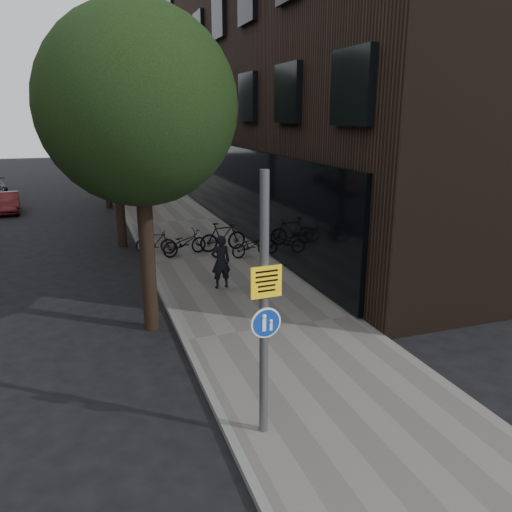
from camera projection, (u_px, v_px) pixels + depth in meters
name	position (u px, v px, depth m)	size (l,w,h in m)	color
ground	(329.00, 405.00, 9.12)	(120.00, 120.00, 0.00)	black
sidewalk	(210.00, 258.00, 18.27)	(4.50, 60.00, 0.12)	slate
curb_edge	(148.00, 263.00, 17.56)	(0.15, 60.00, 0.13)	slate
building_right_dark_brick	(293.00, 46.00, 29.32)	(12.00, 40.00, 18.00)	black
street_tree_near	(141.00, 115.00, 11.14)	(4.40, 4.40, 7.50)	black
street_tree_mid	(115.00, 114.00, 18.86)	(5.00, 5.00, 7.80)	black
street_tree_far	(103.00, 114.00, 27.04)	(5.00, 5.00, 7.80)	black
signpost	(264.00, 308.00, 7.62)	(0.49, 0.14, 4.25)	#595B5E
pedestrian	(221.00, 262.00, 14.73)	(0.59, 0.38, 1.61)	black
parked_bike_facade_near	(251.00, 245.00, 18.11)	(0.55, 1.59, 0.83)	black
parked_bike_facade_far	(223.00, 237.00, 18.83)	(0.52, 1.83, 1.10)	black
parked_bike_curb_near	(184.00, 243.00, 18.27)	(0.62, 1.78, 0.94)	black
parked_bike_curb_far	(156.00, 242.00, 18.42)	(0.42, 1.50, 0.90)	black
parked_car_mid	(8.00, 203.00, 26.83)	(1.14, 3.28, 1.08)	#56181A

